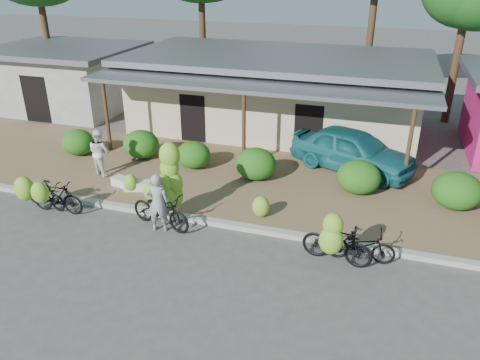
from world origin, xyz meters
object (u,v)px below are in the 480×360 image
object	(u,v)px
bike_far_right	(361,245)
bike_left	(54,196)
bike_far_left	(41,193)
bike_center	(165,197)
bike_right	(336,241)
vendor	(158,203)
sack_near	(138,185)
bystander	(100,152)
sack_far	(123,182)
teal_van	(353,150)

from	to	relation	value
bike_far_right	bike_left	bearing A→B (deg)	88.24
bike_far_left	bike_left	xyz separation A→B (m)	(0.61, -0.13, 0.05)
bike_center	bike_right	size ratio (longest dim) A/B	1.29
vendor	sack_near	bearing A→B (deg)	-62.00
sack_near	bystander	xyz separation A→B (m)	(-1.85, 0.75, 0.67)
bike_left	sack_far	world-z (taller)	bike_left
sack_near	teal_van	xyz separation A→B (m)	(6.54, 3.82, 0.61)
vendor	bystander	bearing A→B (deg)	-50.87
bike_center	sack_far	world-z (taller)	bike_center
bike_right	sack_near	distance (m)	7.05
bike_left	sack_near	world-z (taller)	bike_left
bike_center	sack_near	xyz separation A→B (m)	(-1.76, 1.51, -0.59)
bike_right	bike_far_right	size ratio (longest dim) A/B	1.06
bike_center	bike_right	world-z (taller)	bike_center
bike_far_left	bike_left	world-z (taller)	bike_left
sack_near	sack_far	size ratio (longest dim) A/B	1.13
bike_right	bike_center	bearing A→B (deg)	91.99
bike_left	bystander	size ratio (longest dim) A/B	1.05
bike_left	bike_far_left	bearing A→B (deg)	76.49
bike_center	bike_far_left	bearing A→B (deg)	108.92
bike_far_left	bike_far_right	size ratio (longest dim) A/B	0.98
bike_left	teal_van	bearing A→B (deg)	-56.07
sack_near	vendor	size ratio (longest dim) A/B	0.49
bike_far_right	sack_near	bearing A→B (deg)	73.06
bike_center	bystander	xyz separation A→B (m)	(-3.61, 2.27, 0.08)
bike_center	sack_far	bearing A→B (deg)	69.45
bike_far_right	bystander	size ratio (longest dim) A/B	1.07
bike_center	bike_far_right	world-z (taller)	bike_center
bike_left	sack_near	xyz separation A→B (m)	(1.66, 2.02, -0.32)
bike_far_left	bike_center	xyz separation A→B (m)	(4.03, 0.38, 0.32)
bike_left	teal_van	world-z (taller)	teal_van
vendor	bike_center	bearing A→B (deg)	-106.51
bike_left	bike_center	xyz separation A→B (m)	(3.42, 0.51, 0.27)
bike_left	sack_near	size ratio (longest dim) A/B	2.05
bike_center	sack_far	xyz separation A→B (m)	(-2.39, 1.62, -0.60)
bike_far_left	bystander	bearing A→B (deg)	2.29
teal_van	bike_left	bearing A→B (deg)	146.66
bike_far_left	sack_near	world-z (taller)	bike_far_left
bike_far_left	bike_right	world-z (taller)	bike_right
bike_right	sack_far	size ratio (longest dim) A/B	2.50
bike_left	vendor	xyz separation A→B (m)	(3.41, 0.10, 0.29)
bike_center	bike_far_right	xyz separation A→B (m)	(5.54, -0.21, -0.41)
bike_far_left	bike_far_right	distance (m)	9.58
bike_left	bike_far_right	size ratio (longest dim) A/B	0.98
sack_far	teal_van	bearing A→B (deg)	27.38
bike_center	sack_near	bearing A→B (deg)	62.86
bike_left	vendor	world-z (taller)	vendor
vendor	teal_van	bearing A→B (deg)	-144.00
bike_far_left	bike_center	world-z (taller)	bike_center
bike_center	sack_near	world-z (taller)	bike_center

